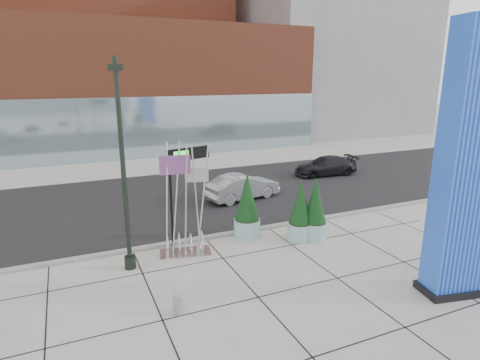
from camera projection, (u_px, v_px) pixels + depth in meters
name	position (u px, v px, depth m)	size (l,w,h in m)	color
ground	(217.00, 289.00, 12.93)	(160.00, 160.00, 0.00)	#9E9991
street_asphalt	(152.00, 202.00, 21.78)	(80.00, 12.00, 0.02)	black
curb_edge	(183.00, 242.00, 16.46)	(80.00, 0.30, 0.12)	gray
tower_podium	(120.00, 89.00, 35.83)	(34.00, 10.00, 11.00)	brown
tower_glass_front	(131.00, 129.00, 32.34)	(34.00, 0.60, 5.00)	#8CA5B2
building_grey_parking	(322.00, 56.00, 49.12)	(20.00, 18.00, 18.00)	slate
blue_pylon	(476.00, 170.00, 11.81)	(2.64, 1.57, 8.25)	#0B2DB3
lamp_post	(125.00, 188.00, 13.58)	(0.49, 0.40, 7.28)	black
public_art_sculpture	(185.00, 225.00, 15.23)	(2.10, 1.36, 4.39)	silver
concrete_bollard	(178.00, 304.00, 11.52)	(0.32, 0.32, 0.62)	gray
overhead_street_sign	(187.00, 163.00, 15.53)	(1.84, 0.60, 3.93)	black
round_planter_east	(300.00, 212.00, 16.55)	(1.02, 1.02, 2.55)	#92C5C1
round_planter_mid	(315.00, 211.00, 16.60)	(1.05, 1.05, 2.64)	#92C5C1
round_planter_west	(247.00, 207.00, 16.77)	(1.12, 1.12, 2.80)	#92C5C1
car_silver_mid	(242.00, 187.00, 22.12)	(1.48, 4.25, 1.40)	#94979B
car_dark_east	(326.00, 166.00, 27.51)	(1.78, 4.37, 1.27)	black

